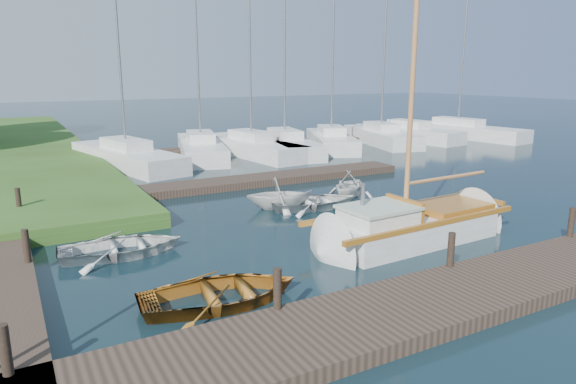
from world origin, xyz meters
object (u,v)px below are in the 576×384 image
marina_boat_1 (201,147)px  marina_boat_3 (285,143)px  mooring_post_3 (571,222)px  marina_boat_4 (331,139)px  dinghy (221,288)px  marina_boat_2 (251,145)px  tender_a (121,243)px  mooring_post_4 (26,246)px  tender_b (279,192)px  marina_boat_7 (458,129)px  mooring_post_1 (277,289)px  mooring_post_2 (451,249)px  tender_c (314,199)px  mooring_post_5 (19,200)px  marina_boat_0 (126,155)px  sailboat (414,228)px  mooring_post_0 (5,350)px  marina_boat_6 (408,132)px  marina_boat_5 (381,135)px  tender_d (350,182)px

marina_boat_1 → marina_boat_3: 4.93m
marina_boat_3 → mooring_post_3: bearing=-172.9°
mooring_post_3 → marina_boat_4: (4.66, 18.64, -0.12)m
dinghy → marina_boat_2: bearing=-21.1°
dinghy → marina_boat_3: size_ratio=0.28×
tender_a → marina_boat_4: bearing=-44.1°
mooring_post_4 → tender_b: 8.37m
tender_b → marina_boat_7: bearing=-42.3°
marina_boat_1 → mooring_post_3: bearing=-154.9°
mooring_post_1 → mooring_post_2: size_ratio=1.00×
tender_c → marina_boat_4: size_ratio=0.29×
mooring_post_5 → marina_boat_0: bearing=58.9°
marina_boat_4 → tender_c: bearing=167.9°
mooring_post_5 → tender_a: (2.19, -4.73, -0.38)m
mooring_post_1 → marina_boat_2: bearing=66.3°
sailboat → tender_c: bearing=94.5°
mooring_post_2 → tender_b: bearing=93.8°
mooring_post_0 → marina_boat_2: (12.67, 18.65, -0.13)m
mooring_post_1 → marina_boat_6: (20.63, 19.41, -0.14)m
dinghy → marina_boat_0: marina_boat_0 is taller
dinghy → tender_a: dinghy is taller
marina_boat_3 → marina_boat_5: 7.57m
marina_boat_0 → mooring_post_4: bearing=145.8°
mooring_post_1 → marina_boat_0: bearing=86.5°
mooring_post_4 → mooring_post_5: same height
mooring_post_2 → mooring_post_1: bearing=180.0°
marina_boat_0 → marina_boat_5: 16.70m
mooring_post_0 → mooring_post_1: 4.50m
mooring_post_2 → mooring_post_0: bearing=180.0°
mooring_post_4 → dinghy: mooring_post_4 is taller
tender_d → tender_a: bearing=71.7°
marina_boat_1 → marina_boat_2: (2.72, -0.89, -0.00)m
marina_boat_1 → tender_a: bearing=167.9°
dinghy → marina_boat_6: size_ratio=0.35×
mooring_post_2 → mooring_post_5: 13.12m
marina_boat_3 → marina_boat_4: (3.39, 0.14, -0.00)m
mooring_post_1 → marina_boat_2: (8.17, 18.65, -0.13)m
mooring_post_1 → tender_b: tender_b is taller
tender_b → tender_c: (1.12, -0.52, -0.27)m
marina_boat_4 → marina_boat_1: bearing=107.7°
marina_boat_0 → marina_boat_4: bearing=-102.7°
mooring_post_0 → marina_boat_1: (9.95, 19.54, -0.13)m
mooring_post_1 → mooring_post_5: bearing=111.8°
mooring_post_5 → marina_boat_1: size_ratio=0.07×
tender_c → marina_boat_5: marina_boat_5 is taller
marina_boat_3 → marina_boat_6: (10.37, 0.90, -0.02)m
mooring_post_5 → tender_a: mooring_post_5 is taller
marina_boat_0 → marina_boat_1: 4.45m
tender_c → marina_boat_0: marina_boat_0 is taller
mooring_post_0 → marina_boat_1: marina_boat_1 is taller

